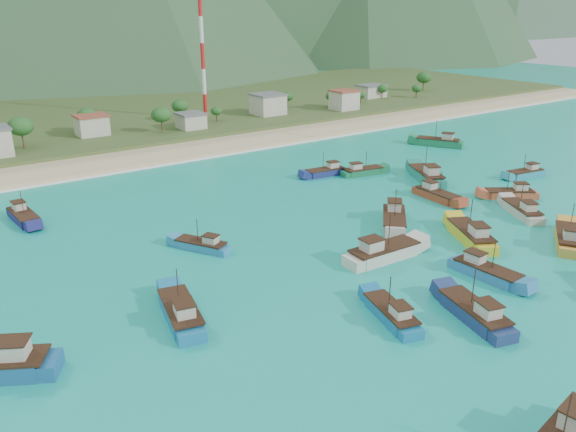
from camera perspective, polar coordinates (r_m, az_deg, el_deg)
ground at (r=78.49m, az=6.52°, el=-6.11°), size 600.00×600.00×0.00m
beach at (r=143.46m, az=-14.91°, el=5.73°), size 400.00×18.00×1.20m
land at (r=200.64m, az=-21.30°, el=9.12°), size 400.00×110.00×2.40m
surf_line at (r=134.86m, az=-13.45°, el=4.93°), size 400.00×2.50×0.08m
village at (r=161.68m, az=-19.04°, el=8.64°), size 207.68×26.58×7.62m
vegetation at (r=162.95m, az=-20.37°, el=8.69°), size 277.65×25.69×8.19m
radio_tower at (r=179.44m, az=-8.74°, el=16.98°), size 1.20×1.20×45.87m
boat_0 at (r=108.27m, az=22.66°, el=0.45°), size 7.92×10.80×6.28m
boat_2 at (r=86.96m, az=-8.72°, el=-3.05°), size 6.78×9.08×5.29m
boat_3 at (r=133.40m, az=22.97°, el=3.96°), size 9.93×4.29×5.68m
boat_6 at (r=125.43m, az=7.60°, el=4.46°), size 10.08×4.63×5.74m
boat_7 at (r=107.51m, az=-25.29°, el=-0.11°), size 3.81×10.47×6.07m
boat_10 at (r=68.62m, az=-10.80°, el=-9.75°), size 5.75×11.93×6.78m
boat_14 at (r=123.67m, az=13.88°, el=3.97°), size 9.27×13.32×7.67m
boat_16 at (r=112.08m, az=14.85°, el=2.02°), size 3.73×10.56×6.14m
boat_20 at (r=98.02m, az=26.61°, el=-2.14°), size 11.67×9.25×6.90m
boat_21 at (r=117.52m, az=21.66°, el=2.06°), size 9.84×8.12×5.88m
boat_22 at (r=83.76m, az=9.62°, el=-3.77°), size 12.60×4.15×7.37m
boat_23 at (r=96.97m, az=10.72°, el=-0.43°), size 11.03×11.18×7.16m
boat_24 at (r=68.71m, az=10.48°, el=-9.86°), size 5.38×10.21×5.79m
boat_27 at (r=124.19m, az=3.86°, el=4.44°), size 10.04×4.09×5.77m
boat_28 at (r=93.50m, az=18.10°, el=-1.93°), size 8.79×12.33×7.13m
boat_29 at (r=82.06m, az=19.46°, el=-5.43°), size 3.62×10.56×6.16m
boat_30 at (r=156.01m, az=15.05°, el=7.22°), size 9.22×12.42×7.23m
boat_31 at (r=71.04m, az=18.47°, el=-9.43°), size 6.14×11.68×6.62m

